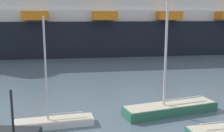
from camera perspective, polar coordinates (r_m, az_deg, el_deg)
The scene contains 3 objects.
sailboat_1 at distance 18.99m, azimuth -12.07°, elevation -11.23°, with size 5.31×1.72×7.35m.
sailboat_4 at distance 21.24m, azimuth 12.21°, elevation -8.17°, with size 7.61×3.16×12.51m.
cruise_ship at distance 54.77m, azimuth -14.98°, elevation 10.12°, with size 113.90×18.61×22.19m.
Camera 1 is at (-3.75, -7.40, 7.40)m, focal length 43.35 mm.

